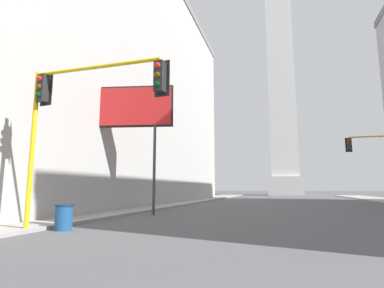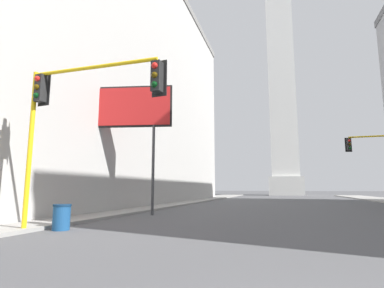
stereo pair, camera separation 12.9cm
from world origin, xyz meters
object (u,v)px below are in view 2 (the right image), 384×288
(traffic_light_near_left, at_px, (73,104))
(billboard_sign, at_px, (117,110))
(trash_bin, at_px, (62,217))
(obelisk, at_px, (281,62))

(traffic_light_near_left, xyz_separation_m, billboard_sign, (-2.64, 7.56, 1.88))
(traffic_light_near_left, xyz_separation_m, trash_bin, (-0.91, 0.85, -4.29))
(trash_bin, bearing_deg, obelisk, 81.92)
(obelisk, bearing_deg, billboard_sign, -100.63)
(traffic_light_near_left, height_order, billboard_sign, billboard_sign)
(obelisk, bearing_deg, trash_bin, -98.08)
(obelisk, xyz_separation_m, billboard_sign, (-11.00, -58.58, -26.77))
(obelisk, height_order, traffic_light_near_left, obelisk)
(obelisk, xyz_separation_m, traffic_light_near_left, (-8.36, -66.14, -28.65))
(trash_bin, xyz_separation_m, billboard_sign, (-1.74, 6.71, 6.18))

